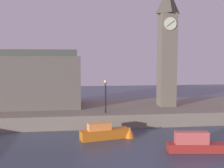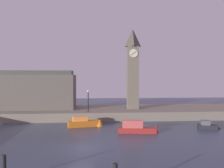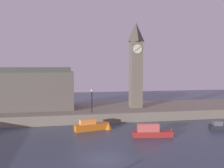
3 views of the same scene
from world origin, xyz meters
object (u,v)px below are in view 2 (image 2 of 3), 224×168
at_px(mooring_post_left, 4,168).
at_px(boat_dinghy_red, 139,128).
at_px(clock_tower, 133,67).
at_px(parliament_hall, 28,90).
at_px(streetlamp, 88,98).
at_px(boat_patrol_orange, 86,123).
at_px(boat_barge_dark, 209,126).

bearing_deg(mooring_post_left, boat_dinghy_red, 48.24).
bearing_deg(mooring_post_left, clock_tower, 63.17).
distance_m(parliament_hall, streetlamp, 12.74).
xyz_separation_m(boat_dinghy_red, boat_patrol_orange, (-6.98, 4.58, -0.04)).
bearing_deg(boat_patrol_orange, boat_dinghy_red, -33.27).
relative_size(parliament_hall, streetlamp, 4.59).
bearing_deg(streetlamp, parliament_hall, 154.27).
bearing_deg(streetlamp, boat_barge_dark, -23.50).
height_order(streetlamp, boat_patrol_orange, streetlamp).
xyz_separation_m(mooring_post_left, boat_barge_dark, (22.48, 15.21, -0.51)).
bearing_deg(boat_dinghy_red, streetlamp, 126.61).
xyz_separation_m(clock_tower, boat_dinghy_red, (-1.29, -12.88, -8.56)).
relative_size(clock_tower, boat_patrol_orange, 2.71).
relative_size(streetlamp, boat_patrol_orange, 0.67).
bearing_deg(boat_barge_dark, clock_tower, 129.23).
bearing_deg(boat_barge_dark, boat_patrol_orange, 170.61).
height_order(parliament_hall, mooring_post_left, parliament_hall).
bearing_deg(streetlamp, boat_patrol_orange, -91.72).
bearing_deg(parliament_hall, mooring_post_left, -77.60).
distance_m(parliament_hall, boat_dinghy_red, 23.87).
height_order(mooring_post_left, boat_barge_dark, mooring_post_left).
height_order(clock_tower, mooring_post_left, clock_tower).
bearing_deg(boat_dinghy_red, boat_barge_dark, 9.28).
bearing_deg(boat_dinghy_red, boat_patrol_orange, 146.73).
bearing_deg(boat_dinghy_red, clock_tower, 84.28).
distance_m(clock_tower, streetlamp, 10.40).
relative_size(boat_barge_dark, boat_patrol_orange, 0.65).
xyz_separation_m(boat_barge_dark, boat_patrol_orange, (-17.40, 2.88, 0.15)).
bearing_deg(boat_barge_dark, mooring_post_left, -145.91).
bearing_deg(mooring_post_left, boat_barge_dark, 34.09).
height_order(clock_tower, streetlamp, clock_tower).
bearing_deg(mooring_post_left, parliament_hall, 102.40).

